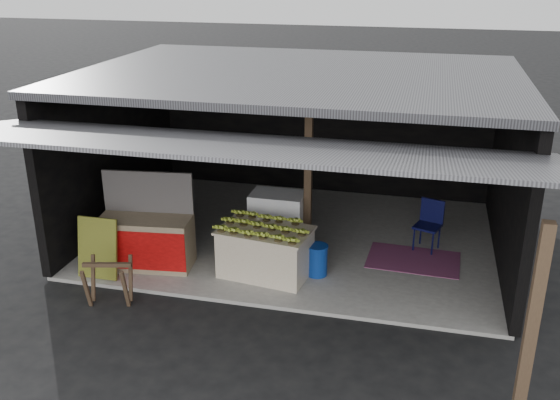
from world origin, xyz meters
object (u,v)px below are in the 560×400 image
(water_barrel, at_px, (317,261))
(plastic_chair, at_px, (430,220))
(white_crate, at_px, (278,221))
(sawhorse, at_px, (108,278))
(neighbor_stall, at_px, (146,239))
(banana_table, at_px, (265,252))

(water_barrel, xyz_separation_m, plastic_chair, (1.69, 1.42, 0.27))
(white_crate, bearing_deg, sawhorse, -129.24)
(white_crate, xyz_separation_m, neighbor_stall, (-1.91, -1.14, -0.04))
(banana_table, bearing_deg, white_crate, 100.46)
(white_crate, bearing_deg, plastic_chair, 14.43)
(banana_table, bearing_deg, sawhorse, -138.33)
(sawhorse, height_order, plastic_chair, plastic_chair)
(white_crate, relative_size, sawhorse, 1.38)
(banana_table, distance_m, water_barrel, 0.83)
(water_barrel, bearing_deg, banana_table, -167.12)
(neighbor_stall, height_order, water_barrel, neighbor_stall)
(banana_table, height_order, plastic_chair, plastic_chair)
(white_crate, bearing_deg, water_barrel, -43.20)
(white_crate, distance_m, neighbor_stall, 2.22)
(white_crate, height_order, sawhorse, white_crate)
(white_crate, bearing_deg, neighbor_stall, -148.36)
(banana_table, relative_size, water_barrel, 3.19)
(water_barrel, relative_size, plastic_chair, 0.55)
(banana_table, bearing_deg, neighbor_stall, -167.76)
(water_barrel, bearing_deg, plastic_chair, 40.20)
(neighbor_stall, relative_size, sawhorse, 2.13)
(water_barrel, bearing_deg, white_crate, 136.01)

